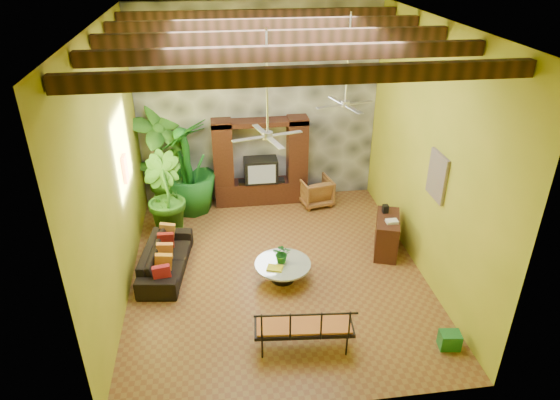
{
  "coord_description": "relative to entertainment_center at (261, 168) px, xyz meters",
  "views": [
    {
      "loc": [
        -1.1,
        -8.54,
        6.29
      ],
      "look_at": [
        0.1,
        0.2,
        1.58
      ],
      "focal_mm": 32.0,
      "sensor_mm": 36.0,
      "label": 1
    }
  ],
  "objects": [
    {
      "name": "wall_art_mask",
      "position": [
        -2.96,
        -2.14,
        1.13
      ],
      "size": [
        0.06,
        0.32,
        0.55
      ],
      "primitive_type": "cube",
      "color": "orange",
      "rests_on": "left_wall"
    },
    {
      "name": "ceiling_fan_front",
      "position": [
        -0.2,
        -3.54,
        2.44
      ],
      "size": [
        1.28,
        1.28,
        1.86
      ],
      "color": "silver",
      "rests_on": "ceiling"
    },
    {
      "name": "ceiling",
      "position": [
        0.0,
        -3.14,
        4.03
      ],
      "size": [
        6.0,
        7.0,
        0.02
      ],
      "primitive_type": "cube",
      "color": "silver",
      "rests_on": "back_wall"
    },
    {
      "name": "coffee_table",
      "position": [
        0.08,
        -3.46,
        -0.71
      ],
      "size": [
        1.14,
        1.14,
        0.4
      ],
      "rotation": [
        0.0,
        0.0,
        -0.04
      ],
      "color": "black",
      "rests_on": "ground"
    },
    {
      "name": "tall_plant_b",
      "position": [
        -2.37,
        -1.24,
        0.02
      ],
      "size": [
        1.35,
        1.39,
        1.97
      ],
      "primitive_type": "imported",
      "rotation": [
        0.0,
        0.0,
        2.22
      ],
      "color": "#29641A",
      "rests_on": "ground"
    },
    {
      "name": "left_wall",
      "position": [
        -3.0,
        -3.14,
        1.53
      ],
      "size": [
        0.02,
        7.0,
        5.0
      ],
      "primitive_type": "cube",
      "color": "#939D23",
      "rests_on": "ground"
    },
    {
      "name": "centerpiece_plant",
      "position": [
        0.08,
        -3.4,
        -0.36
      ],
      "size": [
        0.43,
        0.39,
        0.41
      ],
      "primitive_type": "imported",
      "rotation": [
        0.0,
        0.0,
        -0.23
      ],
      "color": "#17591B",
      "rests_on": "coffee_table"
    },
    {
      "name": "ceiling_beams",
      "position": [
        0.0,
        -3.14,
        3.81
      ],
      "size": [
        5.95,
        5.36,
        0.22
      ],
      "color": "#3C2013",
      "rests_on": "ceiling"
    },
    {
      "name": "entertainment_center",
      "position": [
        0.0,
        0.0,
        0.0
      ],
      "size": [
        2.4,
        0.55,
        2.3
      ],
      "color": "black",
      "rests_on": "ground"
    },
    {
      "name": "wicker_armchair",
      "position": [
        1.39,
        -0.33,
        -0.6
      ],
      "size": [
        0.92,
        0.94,
        0.73
      ],
      "primitive_type": "imported",
      "rotation": [
        0.0,
        0.0,
        3.34
      ],
      "color": "olive",
      "rests_on": "ground"
    },
    {
      "name": "ceiling_fan_back",
      "position": [
        1.6,
        -1.94,
        2.44
      ],
      "size": [
        1.28,
        1.28,
        1.86
      ],
      "color": "silver",
      "rests_on": "ceiling"
    },
    {
      "name": "wall_art_painting",
      "position": [
        2.96,
        -3.74,
        1.33
      ],
      "size": [
        0.06,
        0.7,
        0.9
      ],
      "primitive_type": "cube",
      "color": "teal",
      "rests_on": "right_wall"
    },
    {
      "name": "ground",
      "position": [
        0.0,
        -3.14,
        -0.97
      ],
      "size": [
        7.0,
        7.0,
        0.0
      ],
      "primitive_type": "plane",
      "color": "brown",
      "rests_on": "ground"
    },
    {
      "name": "stone_accent_wall",
      "position": [
        0.0,
        0.3,
        1.53
      ],
      "size": [
        5.98,
        0.1,
        4.98
      ],
      "primitive_type": "cube",
      "color": "#3D4046",
      "rests_on": "ground"
    },
    {
      "name": "right_wall",
      "position": [
        3.0,
        -3.14,
        1.53
      ],
      "size": [
        0.02,
        7.0,
        5.0
      ],
      "primitive_type": "cube",
      "color": "#939D23",
      "rests_on": "ground"
    },
    {
      "name": "green_bin",
      "position": [
        2.65,
        -5.74,
        -0.81
      ],
      "size": [
        0.38,
        0.31,
        0.31
      ],
      "primitive_type": "cube",
      "rotation": [
        0.0,
        0.0,
        -0.13
      ],
      "color": "#227F33",
      "rests_on": "ground"
    },
    {
      "name": "tall_plant_c",
      "position": [
        -1.81,
        -0.19,
        0.24
      ],
      "size": [
        1.85,
        1.85,
        2.41
      ],
      "primitive_type": "imported",
      "rotation": [
        0.0,
        0.0,
        4.17
      ],
      "color": "#1B671F",
      "rests_on": "ground"
    },
    {
      "name": "iron_bench",
      "position": [
        0.17,
        -5.46,
        -0.44
      ],
      "size": [
        1.71,
        0.75,
        0.57
      ],
      "rotation": [
        0.0,
        0.0,
        -0.09
      ],
      "color": "black",
      "rests_on": "ground"
    },
    {
      "name": "yellow_tray",
      "position": [
        -0.1,
        -3.62,
        -0.55
      ],
      "size": [
        0.36,
        0.31,
        0.03
      ],
      "primitive_type": "cube",
      "rotation": [
        0.0,
        0.0,
        -0.32
      ],
      "color": "gold",
      "rests_on": "coffee_table"
    },
    {
      "name": "back_wall",
      "position": [
        0.0,
        0.36,
        1.53
      ],
      "size": [
        6.0,
        0.02,
        5.0
      ],
      "primitive_type": "cube",
      "color": "#939D23",
      "rests_on": "ground"
    },
    {
      "name": "sofa",
      "position": [
        -2.3,
        -2.82,
        -0.66
      ],
      "size": [
        1.09,
        2.17,
        0.61
      ],
      "primitive_type": "imported",
      "rotation": [
        0.0,
        0.0,
        1.43
      ],
      "color": "black",
      "rests_on": "ground"
    },
    {
      "name": "tall_plant_a",
      "position": [
        -2.45,
        0.01,
        0.42
      ],
      "size": [
        1.76,
        1.65,
        2.77
      ],
      "primitive_type": "imported",
      "rotation": [
        0.0,
        0.0,
        0.61
      ],
      "color": "#2E6C1C",
      "rests_on": "ground"
    },
    {
      "name": "side_console",
      "position": [
        2.51,
        -2.73,
        -0.54
      ],
      "size": [
        0.8,
        1.16,
        0.85
      ],
      "primitive_type": "cube",
      "rotation": [
        0.0,
        0.0,
        -0.33
      ],
      "color": "#361811",
      "rests_on": "ground"
    }
  ]
}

